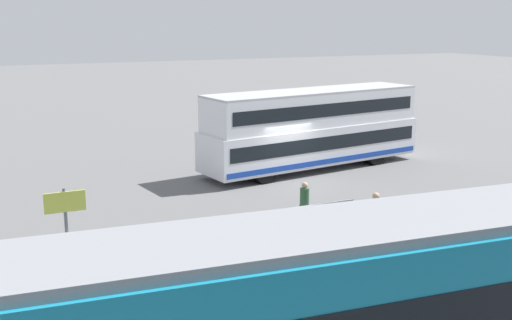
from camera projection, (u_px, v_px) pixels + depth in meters
ground_plane at (288, 180)px, 28.25m from camera, size 160.00×160.00×0.00m
double_decker_bus at (312, 129)px, 30.08m from camera, size 11.55×4.24×3.77m
pedestrian_near_railing at (304, 202)px, 21.71m from camera, size 0.45×0.45×1.62m
pedestrian_crossing at (375, 215)px, 19.86m from camera, size 0.40×0.40×1.77m
pedestrian_railing at (238, 225)px, 19.78m from camera, size 8.59×0.11×1.08m
info_sign at (65, 212)px, 18.25m from camera, size 1.17×0.12×2.32m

